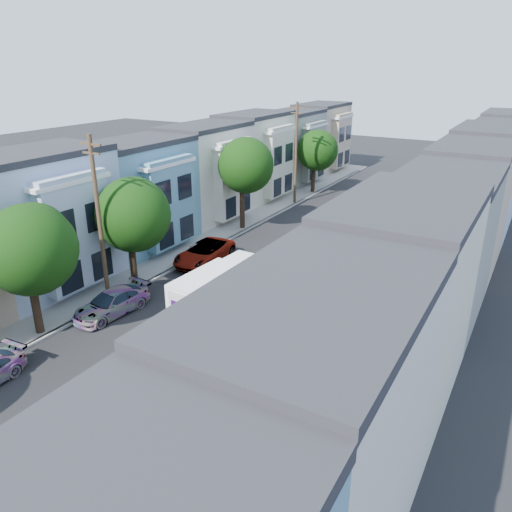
{
  "coord_description": "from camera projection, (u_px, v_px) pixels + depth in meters",
  "views": [
    {
      "loc": [
        15.4,
        -17.29,
        13.87
      ],
      "look_at": [
        0.5,
        8.35,
        2.2
      ],
      "focal_mm": 35.0,
      "sensor_mm": 36.0,
      "label": 1
    }
  ],
  "objects": [
    {
      "name": "curb_left",
      "position": [
        228.0,
        240.0,
        41.06
      ],
      "size": [
        0.3,
        70.0,
        0.15
      ],
      "primitive_type": "cube",
      "color": "gray",
      "rests_on": "ground"
    },
    {
      "name": "sidewalk_left",
      "position": [
        215.0,
        237.0,
        41.67
      ],
      "size": [
        2.6,
        70.0,
        0.15
      ],
      "primitive_type": "cube",
      "color": "gray",
      "rests_on": "ground"
    },
    {
      "name": "tree_b",
      "position": [
        29.0,
        250.0,
        25.13
      ],
      "size": [
        4.7,
        4.7,
        7.33
      ],
      "color": "black",
      "rests_on": "ground"
    },
    {
      "name": "centerline",
      "position": [
        294.0,
        254.0,
        38.26
      ],
      "size": [
        0.12,
        70.0,
        0.01
      ],
      "primitive_type": "cube",
      "color": "gold",
      "rests_on": "ground"
    },
    {
      "name": "tree_d",
      "position": [
        245.0,
        166.0,
        41.72
      ],
      "size": [
        4.7,
        4.7,
        8.03
      ],
      "color": "black",
      "rests_on": "ground"
    },
    {
      "name": "tree_far_r",
      "position": [
        435.0,
        176.0,
        45.55
      ],
      "size": [
        3.1,
        3.1,
        5.59
      ],
      "color": "black",
      "rests_on": "ground"
    },
    {
      "name": "lead_sedan",
      "position": [
        305.0,
        270.0,
        33.77
      ],
      "size": [
        1.67,
        3.83,
        1.24
      ],
      "primitive_type": "imported",
      "rotation": [
        0.0,
        0.0,
        0.1
      ],
      "color": "black",
      "rests_on": "ground"
    },
    {
      "name": "fedex_truck",
      "position": [
        223.0,
        293.0,
        27.78
      ],
      "size": [
        2.57,
        6.69,
        3.21
      ],
      "rotation": [
        0.0,
        0.0,
        -0.05
      ],
      "color": "white",
      "rests_on": "ground"
    },
    {
      "name": "utility_pole_near",
      "position": [
        100.0,
        222.0,
        28.86
      ],
      "size": [
        1.6,
        0.26,
        10.0
      ],
      "color": "#42301E",
      "rests_on": "ground"
    },
    {
      "name": "sidewalk_right",
      "position": [
        388.0,
        272.0,
        34.8
      ],
      "size": [
        2.6,
        70.0,
        0.15
      ],
      "primitive_type": "cube",
      "color": "gray",
      "rests_on": "ground"
    },
    {
      "name": "curb_right",
      "position": [
        370.0,
        269.0,
        35.41
      ],
      "size": [
        0.3,
        70.0,
        0.15
      ],
      "primitive_type": "cube",
      "color": "gray",
      "rests_on": "ground"
    },
    {
      "name": "parked_left_d",
      "position": [
        204.0,
        253.0,
        36.36
      ],
      "size": [
        2.91,
        5.69,
        1.54
      ],
      "primitive_type": "imported",
      "rotation": [
        0.0,
        0.0,
        0.07
      ],
      "color": "#3B0205",
      "rests_on": "ground"
    },
    {
      "name": "parked_left_c",
      "position": [
        112.0,
        303.0,
        28.98
      ],
      "size": [
        2.36,
        4.83,
        1.4
      ],
      "primitive_type": "imported",
      "rotation": [
        0.0,
        0.0,
        -0.09
      ],
      "color": "beige",
      "rests_on": "ground"
    },
    {
      "name": "road_slab",
      "position": [
        294.0,
        254.0,
        38.26
      ],
      "size": [
        12.0,
        70.0,
        0.02
      ],
      "primitive_type": "cube",
      "color": "black",
      "rests_on": "ground"
    },
    {
      "name": "ground",
      "position": [
        168.0,
        343.0,
        26.19
      ],
      "size": [
        160.0,
        160.0,
        0.0
      ],
      "primitive_type": "plane",
      "color": "black",
      "rests_on": "ground"
    },
    {
      "name": "townhouse_row_right",
      "position": [
        445.0,
        285.0,
        33.05
      ],
      "size": [
        5.0,
        70.0,
        8.5
      ],
      "primitive_type": "cube",
      "color": "gray",
      "rests_on": "ground"
    },
    {
      "name": "parked_right_b",
      "position": [
        211.0,
        392.0,
        21.16
      ],
      "size": [
        1.99,
        4.56,
        1.48
      ],
      "primitive_type": "imported",
      "rotation": [
        0.0,
        0.0,
        -0.1
      ],
      "color": "white",
      "rests_on": "ground"
    },
    {
      "name": "tree_e",
      "position": [
        317.0,
        150.0,
        54.13
      ],
      "size": [
        4.42,
        4.42,
        6.97
      ],
      "color": "black",
      "rests_on": "ground"
    },
    {
      "name": "townhouse_row_left",
      "position": [
        179.0,
        231.0,
        43.47
      ],
      "size": [
        5.0,
        70.0,
        8.5
      ],
      "primitive_type": "cube",
      "color": "gray",
      "rests_on": "ground"
    },
    {
      "name": "parked_right_a",
      "position": [
        98.0,
        497.0,
        16.06
      ],
      "size": [
        1.69,
        4.56,
        1.51
      ],
      "primitive_type": "imported",
      "rotation": [
        0.0,
        0.0,
        -0.02
      ],
      "color": "#545C64",
      "rests_on": "ground"
    },
    {
      "name": "parked_right_c",
      "position": [
        376.0,
        239.0,
        39.59
      ],
      "size": [
        1.67,
        3.93,
        1.28
      ],
      "primitive_type": "imported",
      "rotation": [
        0.0,
        0.0,
        -0.08
      ],
      "color": "black",
      "rests_on": "ground"
    },
    {
      "name": "utility_pole_far",
      "position": [
        296.0,
        154.0,
        49.78
      ],
      "size": [
        1.6,
        0.26,
        10.0
      ],
      "color": "#42301E",
      "rests_on": "ground"
    },
    {
      "name": "tree_c",
      "position": [
        132.0,
        215.0,
        31.09
      ],
      "size": [
        4.7,
        4.7,
        7.24
      ],
      "color": "black",
      "rests_on": "ground"
    },
    {
      "name": "parked_right_d",
      "position": [
        401.0,
        216.0,
        45.52
      ],
      "size": [
        2.23,
        4.68,
        1.29
      ],
      "primitive_type": "imported",
      "rotation": [
        0.0,
        0.0,
        0.02
      ],
      "color": "#0D0941",
      "rests_on": "ground"
    }
  ]
}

